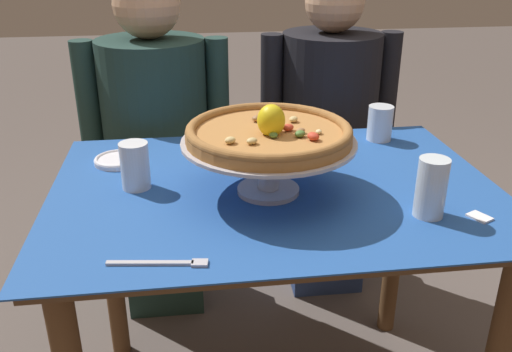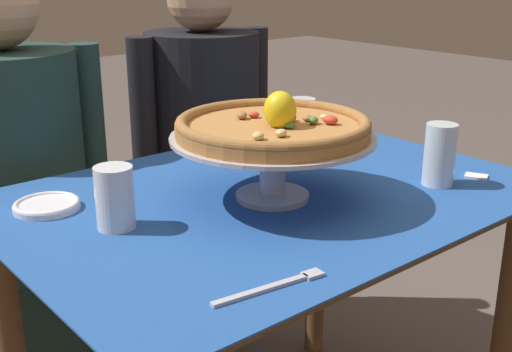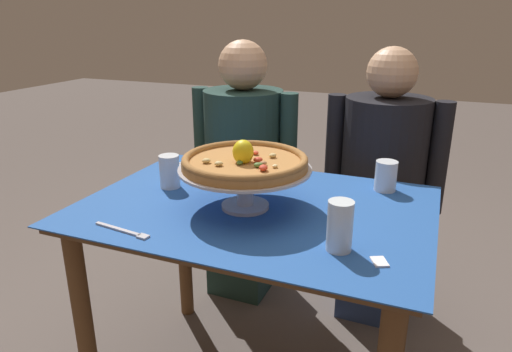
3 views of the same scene
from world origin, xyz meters
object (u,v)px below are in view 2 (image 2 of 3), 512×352
object	(u,v)px
water_glass_side_left	(115,201)
water_glass_front_right	(439,158)
water_glass_back_right	(301,120)
sugar_packet	(476,176)
pizza	(273,126)
pizza_stand	(273,151)
diner_right	(205,158)
dinner_fork	(276,286)
side_plate	(47,205)
diner_left	(17,204)

from	to	relation	value
water_glass_side_left	water_glass_front_right	size ratio (longest dim) A/B	0.86
water_glass_back_right	sugar_packet	bearing A→B (deg)	-84.21
water_glass_side_left	water_glass_back_right	xyz separation A→B (m)	(0.72, 0.26, -0.01)
pizza	sugar_packet	bearing A→B (deg)	-23.52
pizza_stand	diner_right	xyz separation A→B (m)	(0.35, 0.73, -0.26)
dinner_fork	diner_right	xyz separation A→B (m)	(0.60, 1.03, -0.15)
water_glass_side_left	water_glass_back_right	world-z (taller)	water_glass_side_left
side_plate	diner_left	distance (m)	0.47
pizza	diner_right	distance (m)	0.87
water_glass_back_right	pizza	bearing A→B (deg)	-140.38
side_plate	diner_right	world-z (taller)	diner_right
diner_left	pizza_stand	bearing A→B (deg)	-66.22
water_glass_back_right	sugar_packet	xyz separation A→B (m)	(0.05, -0.53, -0.04)
pizza	water_glass_front_right	world-z (taller)	pizza
water_glass_side_left	sugar_packet	xyz separation A→B (m)	(0.78, -0.27, -0.05)
pizza	diner_right	bearing A→B (deg)	64.75
side_plate	diner_left	world-z (taller)	diner_left
water_glass_back_right	sugar_packet	distance (m)	0.53
pizza	water_glass_front_right	size ratio (longest dim) A/B	2.86
pizza_stand	water_glass_front_right	bearing A→B (deg)	-26.26
dinner_fork	sugar_packet	world-z (taller)	dinner_fork
pizza_stand	diner_right	distance (m)	0.85
water_glass_back_right	diner_right	size ratio (longest dim) A/B	0.09
diner_left	side_plate	bearing A→B (deg)	-101.16
water_glass_back_right	diner_left	distance (m)	0.81
pizza	diner_left	world-z (taller)	diner_left
pizza_stand	side_plate	xyz separation A→B (m)	(-0.39, 0.24, -0.10)
side_plate	diner_right	bearing A→B (deg)	33.62
water_glass_side_left	diner_left	world-z (taller)	diner_left
water_glass_front_right	diner_left	xyz separation A→B (m)	(-0.64, 0.85, -0.20)
dinner_fork	diner_right	world-z (taller)	diner_right
water_glass_back_right	side_plate	bearing A→B (deg)	-173.89
water_glass_front_right	side_plate	xyz separation A→B (m)	(-0.73, 0.41, -0.05)
pizza_stand	pizza	xyz separation A→B (m)	(0.00, -0.00, 0.05)
water_glass_front_right	water_glass_back_right	distance (m)	0.50
pizza_stand	side_plate	bearing A→B (deg)	147.71
diner_left	water_glass_back_right	bearing A→B (deg)	-26.83
water_glass_front_right	dinner_fork	bearing A→B (deg)	-168.04
pizza_stand	diner_right	world-z (taller)	diner_right
water_glass_side_left	dinner_fork	distance (m)	0.38
pizza	side_plate	size ratio (longest dim) A/B	3.01
sugar_packet	diner_left	bearing A→B (deg)	130.55
water_glass_side_left	diner_right	distance (m)	0.96
pizza_stand	side_plate	distance (m)	0.47
water_glass_side_left	diner_left	distance (m)	0.64
water_glass_back_right	dinner_fork	xyz separation A→B (m)	(-0.65, -0.62, -0.04)
pizza	side_plate	world-z (taller)	pizza
side_plate	pizza_stand	bearing A→B (deg)	-32.29
side_plate	diner_right	distance (m)	0.90
pizza_stand	sugar_packet	size ratio (longest dim) A/B	8.42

